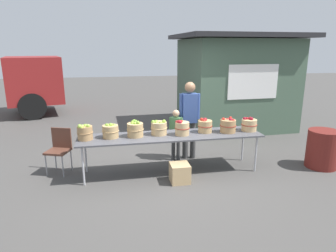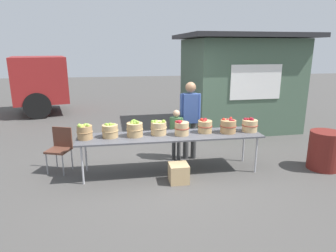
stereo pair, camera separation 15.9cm
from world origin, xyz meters
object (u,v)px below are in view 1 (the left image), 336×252
at_px(apple_basket_red_0, 182,128).
at_px(apple_basket_green_2, 135,129).
at_px(child_customer, 176,131).
at_px(apple_basket_green_1, 110,131).
at_px(folding_chair, 59,147).
at_px(market_table, 171,137).
at_px(vendor_adult, 190,114).
at_px(apple_basket_green_0, 85,132).
at_px(trash_barrel, 323,149).
at_px(apple_basket_green_3, 159,128).
at_px(apple_basket_red_2, 228,126).
at_px(apple_basket_red_3, 249,125).
at_px(apple_basket_red_1, 205,126).
at_px(produce_crate, 180,173).

bearing_deg(apple_basket_red_0, apple_basket_green_2, 175.78).
bearing_deg(child_customer, apple_basket_green_1, 48.57).
distance_m(apple_basket_green_2, folding_chair, 1.54).
relative_size(market_table, vendor_adult, 2.09).
bearing_deg(folding_chair, apple_basket_green_0, -17.15).
distance_m(apple_basket_red_0, trash_barrel, 2.92).
bearing_deg(trash_barrel, apple_basket_green_2, 174.19).
relative_size(apple_basket_green_0, apple_basket_red_0, 0.99).
height_order(apple_basket_green_3, apple_basket_red_0, apple_basket_red_0).
height_order(apple_basket_red_2, apple_basket_red_3, apple_basket_red_2).
relative_size(apple_basket_green_1, folding_chair, 0.36).
bearing_deg(market_table, apple_basket_red_2, -0.99).
bearing_deg(apple_basket_red_1, vendor_adult, 105.08).
distance_m(apple_basket_green_3, folding_chair, 1.97).
height_order(child_customer, folding_chair, child_customer).
xyz_separation_m(apple_basket_red_2, apple_basket_red_3, (0.46, 0.03, -0.01)).
xyz_separation_m(apple_basket_green_3, apple_basket_red_3, (1.82, -0.07, -0.01)).
bearing_deg(apple_basket_green_1, produce_crate, -23.96).
bearing_deg(apple_basket_red_0, folding_chair, 168.96).
relative_size(market_table, apple_basket_red_2, 10.88).
xyz_separation_m(apple_basket_green_0, apple_basket_red_0, (1.79, -0.05, 0.00)).
distance_m(market_table, apple_basket_green_1, 1.15).
relative_size(apple_basket_green_1, child_customer, 0.28).
bearing_deg(apple_basket_green_2, produce_crate, -34.87).
height_order(apple_basket_green_3, trash_barrel, apple_basket_green_3).
distance_m(apple_basket_red_3, trash_barrel, 1.58).
bearing_deg(apple_basket_green_2, trash_barrel, -5.81).
bearing_deg(apple_basket_red_0, apple_basket_red_1, 11.48).
relative_size(apple_basket_red_2, vendor_adult, 0.19).
height_order(apple_basket_green_3, produce_crate, apple_basket_green_3).
height_order(apple_basket_green_2, apple_basket_red_2, apple_basket_green_2).
xyz_separation_m(market_table, apple_basket_red_2, (1.14, -0.02, 0.17)).
relative_size(apple_basket_green_0, apple_basket_red_2, 0.94).
bearing_deg(apple_basket_green_3, apple_basket_green_0, -177.29).
bearing_deg(trash_barrel, apple_basket_green_0, 175.56).
xyz_separation_m(apple_basket_green_1, vendor_adult, (1.67, 0.61, 0.11)).
bearing_deg(apple_basket_red_2, apple_basket_green_0, 179.33).
bearing_deg(apple_basket_green_1, apple_basket_green_2, -1.89).
height_order(apple_basket_green_3, apple_basket_red_3, apple_basket_green_3).
relative_size(apple_basket_red_0, trash_barrel, 0.39).
xyz_separation_m(apple_basket_green_0, apple_basket_red_1, (2.28, 0.05, -0.01)).
height_order(apple_basket_red_0, folding_chair, apple_basket_red_0).
bearing_deg(vendor_adult, apple_basket_red_3, 153.73).
distance_m(market_table, child_customer, 0.64).
bearing_deg(child_customer, apple_basket_red_2, 172.64).
xyz_separation_m(apple_basket_green_2, produce_crate, (0.74, -0.52, -0.72)).
bearing_deg(apple_basket_green_3, apple_basket_red_3, -2.23).
relative_size(apple_basket_green_3, folding_chair, 0.37).
distance_m(apple_basket_red_0, apple_basket_red_3, 1.39).
distance_m(apple_basket_red_2, child_customer, 1.12).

